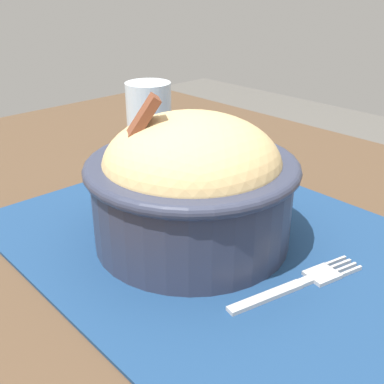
{
  "coord_description": "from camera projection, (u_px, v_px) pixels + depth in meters",
  "views": [
    {
      "loc": [
        0.27,
        -0.26,
        0.96
      ],
      "look_at": [
        -0.02,
        0.01,
        0.77
      ],
      "focal_mm": 44.96,
      "sensor_mm": 36.0,
      "label": 1
    }
  ],
  "objects": [
    {
      "name": "table",
      "position": [
        195.0,
        310.0,
        0.47
      ],
      "size": [
        1.12,
        0.84,
        0.71
      ],
      "color": "#4C3826",
      "rests_on": "ground_plane"
    },
    {
      "name": "placemat",
      "position": [
        216.0,
        241.0,
        0.47
      ],
      "size": [
        0.42,
        0.34,
        0.0
      ],
      "primitive_type": "cube",
      "rotation": [
        0.0,
        0.0,
        -0.02
      ],
      "color": "navy",
      "rests_on": "table"
    },
    {
      "name": "drinking_glass",
      "position": [
        149.0,
        123.0,
        0.68
      ],
      "size": [
        0.06,
        0.06,
        0.1
      ],
      "color": "silver",
      "rests_on": "table"
    },
    {
      "name": "bowl",
      "position": [
        192.0,
        183.0,
        0.44
      ],
      "size": [
        0.2,
        0.2,
        0.14
      ],
      "color": "#2D3347",
      "rests_on": "placemat"
    },
    {
      "name": "fork",
      "position": [
        302.0,
        283.0,
        0.4
      ],
      "size": [
        0.04,
        0.13,
        0.0
      ],
      "color": "#BABABA",
      "rests_on": "placemat"
    }
  ]
}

